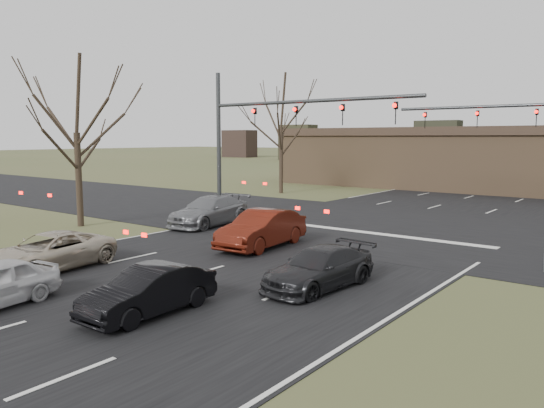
{
  "coord_description": "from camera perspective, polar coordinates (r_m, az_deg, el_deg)",
  "views": [
    {
      "loc": [
        12.2,
        -9.05,
        4.43
      ],
      "look_at": [
        0.44,
        6.28,
        2.0
      ],
      "focal_mm": 35.0,
      "sensor_mm": 36.0,
      "label": 1
    }
  ],
  "objects": [
    {
      "name": "ground",
      "position": [
        15.82,
        -15.52,
        -9.36
      ],
      "size": [
        360.0,
        360.0,
        0.0
      ],
      "primitive_type": "plane",
      "color": "#48512B",
      "rests_on": "ground"
    },
    {
      "name": "building",
      "position": [
        48.17,
        25.31,
        4.38
      ],
      "size": [
        42.4,
        10.4,
        5.3
      ],
      "color": "#7F6044",
      "rests_on": "ground"
    },
    {
      "name": "car_black_hatch",
      "position": [
        13.81,
        -13.09,
        -9.11
      ],
      "size": [
        1.35,
        3.69,
        1.21
      ],
      "primitive_type": "imported",
      "rotation": [
        0.0,
        0.0,
        0.02
      ],
      "color": "black",
      "rests_on": "ground"
    },
    {
      "name": "tree_left_far",
      "position": [
        42.46,
        0.99,
        11.1
      ],
      "size": [
        5.7,
        5.7,
        9.5
      ],
      "color": "black",
      "rests_on": "ground"
    },
    {
      "name": "car_charcoal_sedan",
      "position": [
        15.83,
        5.09,
        -6.88
      ],
      "size": [
        2.04,
        4.23,
        1.19
      ],
      "primitive_type": "imported",
      "rotation": [
        0.0,
        0.0,
        -0.09
      ],
      "color": "black",
      "rests_on": "ground"
    },
    {
      "name": "car_silver_suv",
      "position": [
        19.33,
        -22.86,
        -4.75
      ],
      "size": [
        2.6,
        4.71,
        1.25
      ],
      "primitive_type": "imported",
      "rotation": [
        0.0,
        0.0,
        0.12
      ],
      "color": "#C2B49D",
      "rests_on": "ground"
    },
    {
      "name": "mast_arm_near",
      "position": [
        28.11,
        -0.85,
        8.47
      ],
      "size": [
        12.12,
        0.24,
        8.0
      ],
      "color": "#383A3D",
      "rests_on": "ground"
    },
    {
      "name": "tree_left_near",
      "position": [
        28.15,
        -20.44,
        11.08
      ],
      "size": [
        5.1,
        5.1,
        8.5
      ],
      "color": "black",
      "rests_on": "ground"
    },
    {
      "name": "car_red_ahead",
      "position": [
        21.44,
        -1.09,
        -2.7
      ],
      "size": [
        2.0,
        4.71,
        1.51
      ],
      "primitive_type": "imported",
      "rotation": [
        0.0,
        0.0,
        0.09
      ],
      "color": "#52160B",
      "rests_on": "ground"
    },
    {
      "name": "mast_arm_far",
      "position": [
        32.61,
        27.09,
        7.42
      ],
      "size": [
        11.12,
        0.24,
        8.0
      ],
      "color": "#383A3D",
      "rests_on": "ground"
    },
    {
      "name": "car_grey_ahead",
      "position": [
        27.02,
        -6.76,
        -0.75
      ],
      "size": [
        2.54,
        5.21,
        1.46
      ],
      "primitive_type": "imported",
      "rotation": [
        0.0,
        0.0,
        0.1
      ],
      "color": "slate",
      "rests_on": "ground"
    },
    {
      "name": "road_cross",
      "position": [
        27.32,
        10.45,
        -2.25
      ],
      "size": [
        200.0,
        14.0,
        0.02
      ],
      "primitive_type": "cube",
      "color": "black",
      "rests_on": "ground"
    }
  ]
}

